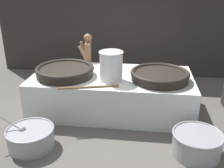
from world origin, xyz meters
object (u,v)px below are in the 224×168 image
stock_pot (111,66)px  cook (88,60)px  prep_bowl_vegetables (31,137)px  giant_wok_far (160,75)px  giant_wok_near (65,71)px  prep_bowl_meat (197,143)px

stock_pot → cook: cook is taller
stock_pot → cook: size_ratio=0.41×
cook → prep_bowl_vegetables: 2.96m
giant_wok_far → cook: cook is taller
stock_pot → giant_wok_near: bearing=172.4°
prep_bowl_meat → cook: bearing=133.0°
giant_wok_far → stock_pot: bearing=-172.0°
cook → prep_bowl_meat: (2.51, -2.70, -0.61)m
giant_wok_near → giant_wok_far: size_ratio=1.04×
giant_wok_near → stock_pot: 1.11m
cook → prep_bowl_meat: size_ratio=1.75×
cook → giant_wok_far: bearing=135.4°
stock_pot → giant_wok_far: bearing=8.0°
prep_bowl_vegetables → giant_wok_near: bearing=80.3°
cook → prep_bowl_vegetables: size_ratio=1.35×
giant_wok_near → prep_bowl_vegetables: (-0.26, -1.51, -0.78)m
giant_wok_near → prep_bowl_meat: giant_wok_near is taller
giant_wok_near → cook: 1.36m
giant_wok_near → prep_bowl_vegetables: size_ratio=1.14×
stock_pot → prep_bowl_vegetables: 2.15m
prep_bowl_vegetables → prep_bowl_meat: prep_bowl_vegetables is taller
prep_bowl_vegetables → prep_bowl_meat: bearing=2.7°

